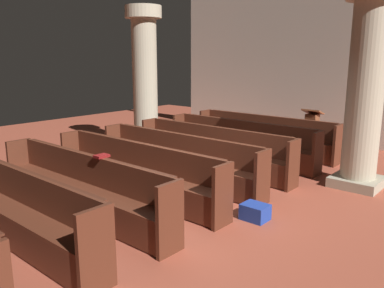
# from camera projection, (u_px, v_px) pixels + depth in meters

# --- Properties ---
(ground_plane) EXTENTS (19.20, 19.20, 0.00)m
(ground_plane) POSITION_uv_depth(u_px,v_px,m) (183.00, 198.00, 6.71)
(ground_plane) COLOR #9E4733
(back_wall) EXTENTS (10.00, 0.16, 4.50)m
(back_wall) POSITION_uv_depth(u_px,v_px,m) (332.00, 61.00, 10.73)
(back_wall) COLOR beige
(back_wall) RESTS_ON ground
(pew_row_0) EXTENTS (3.79, 0.47, 0.92)m
(pew_row_0) POSITION_uv_depth(u_px,v_px,m) (264.00, 133.00, 9.85)
(pew_row_0) COLOR #562819
(pew_row_0) RESTS_ON ground
(pew_row_1) EXTENTS (3.79, 0.46, 0.92)m
(pew_row_1) POSITION_uv_depth(u_px,v_px,m) (240.00, 140.00, 9.06)
(pew_row_1) COLOR #562819
(pew_row_1) RESTS_ON ground
(pew_row_2) EXTENTS (3.79, 0.47, 0.92)m
(pew_row_2) POSITION_uv_depth(u_px,v_px,m) (212.00, 148.00, 8.28)
(pew_row_2) COLOR #562819
(pew_row_2) RESTS_ON ground
(pew_row_3) EXTENTS (3.79, 0.46, 0.92)m
(pew_row_3) POSITION_uv_depth(u_px,v_px,m) (178.00, 157.00, 7.49)
(pew_row_3) COLOR #562819
(pew_row_3) RESTS_ON ground
(pew_row_4) EXTENTS (3.79, 0.46, 0.92)m
(pew_row_4) POSITION_uv_depth(u_px,v_px,m) (135.00, 169.00, 6.70)
(pew_row_4) COLOR #562819
(pew_row_4) RESTS_ON ground
(pew_row_5) EXTENTS (3.79, 0.47, 0.92)m
(pew_row_5) POSITION_uv_depth(u_px,v_px,m) (82.00, 184.00, 5.91)
(pew_row_5) COLOR #562819
(pew_row_5) RESTS_ON ground
(pew_row_6) EXTENTS (3.79, 0.46, 0.92)m
(pew_row_6) POSITION_uv_depth(u_px,v_px,m) (11.00, 204.00, 5.12)
(pew_row_6) COLOR #562819
(pew_row_6) RESTS_ON ground
(pillar_aisle_side) EXTENTS (0.91, 0.91, 3.60)m
(pillar_aisle_side) POSITION_uv_depth(u_px,v_px,m) (366.00, 85.00, 6.96)
(pillar_aisle_side) COLOR #9F967E
(pillar_aisle_side) RESTS_ON ground
(pillar_far_side) EXTENTS (0.91, 0.91, 3.60)m
(pillar_far_side) POSITION_uv_depth(u_px,v_px,m) (145.00, 76.00, 10.10)
(pillar_far_side) COLOR #9F967E
(pillar_far_side) RESTS_ON ground
(lectern) EXTENTS (0.48, 0.45, 1.08)m
(lectern) POSITION_uv_depth(u_px,v_px,m) (311.00, 133.00, 10.05)
(lectern) COLOR brown
(lectern) RESTS_ON ground
(hymn_book) EXTENTS (0.15, 0.20, 0.04)m
(hymn_book) POSITION_uv_depth(u_px,v_px,m) (102.00, 156.00, 5.78)
(hymn_book) COLOR maroon
(hymn_book) RESTS_ON pew_row_5
(kneeler_box_blue) EXTENTS (0.38, 0.31, 0.24)m
(kneeler_box_blue) POSITION_uv_depth(u_px,v_px,m) (255.00, 212.00, 5.82)
(kneeler_box_blue) COLOR navy
(kneeler_box_blue) RESTS_ON ground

